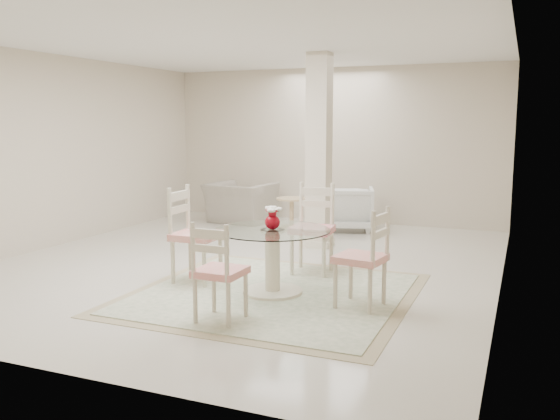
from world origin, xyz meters
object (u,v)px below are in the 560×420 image
at_px(side_table, 292,215).
at_px(dining_chair_west, 190,227).
at_px(dining_chair_north, 314,221).
at_px(dining_chair_east, 367,251).
at_px(dining_table, 273,261).
at_px(column, 319,152).
at_px(armchair_white, 349,208).
at_px(red_vase, 272,218).
at_px(recliner_taupe, 241,203).
at_px(dining_chair_south, 217,265).

bearing_deg(side_table, dining_chair_west, -87.39).
bearing_deg(dining_chair_north, dining_chair_east, -55.28).
height_order(dining_table, dining_chair_west, dining_chair_west).
distance_m(column, dining_chair_east, 2.98).
distance_m(column, dining_table, 2.65).
bearing_deg(dining_chair_north, armchair_white, 92.79).
bearing_deg(column, dining_chair_north, -73.30).
relative_size(column, side_table, 5.14).
height_order(column, dining_chair_east, column).
distance_m(dining_chair_east, dining_chair_west, 2.05).
relative_size(dining_chair_east, dining_chair_west, 0.92).
xyz_separation_m(red_vase, side_table, (-1.18, 3.54, -0.55)).
bearing_deg(dining_table, recliner_taupe, 120.49).
bearing_deg(side_table, dining_chair_east, -58.96).
bearing_deg(dining_chair_south, red_vase, -94.54).
height_order(dining_chair_south, side_table, dining_chair_south).
relative_size(dining_table, dining_chair_west, 1.01).
relative_size(dining_table, dining_chair_south, 1.17).
bearing_deg(dining_chair_south, armchair_white, -86.85).
relative_size(red_vase, dining_chair_north, 0.21).
bearing_deg(recliner_taupe, dining_chair_west, 115.54).
distance_m(recliner_taupe, side_table, 1.14).
distance_m(dining_chair_east, recliner_taupe, 5.15).
bearing_deg(red_vase, dining_chair_south, -95.37).
relative_size(dining_chair_north, side_table, 2.20).
bearing_deg(dining_chair_east, recliner_taupe, -131.63).
bearing_deg(recliner_taupe, dining_chair_east, 136.84).
xyz_separation_m(dining_table, recliner_taupe, (-2.27, 3.86, 0.00)).
relative_size(dining_chair_west, armchair_white, 1.48).
relative_size(dining_chair_east, dining_chair_north, 0.93).
relative_size(recliner_taupe, side_table, 2.04).
relative_size(red_vase, dining_chair_east, 0.22).
relative_size(dining_table, red_vase, 4.92).
height_order(red_vase, dining_chair_west, dining_chair_west).
bearing_deg(column, dining_chair_south, -85.97).
xyz_separation_m(dining_chair_south, recliner_taupe, (-2.18, 4.87, -0.18)).
bearing_deg(recliner_taupe, dining_table, 127.66).
bearing_deg(dining_chair_north, column, 101.90).
distance_m(column, side_table, 1.78).
xyz_separation_m(armchair_white, side_table, (-0.89, -0.32, -0.12)).
bearing_deg(dining_chair_west, side_table, 1.11).
relative_size(recliner_taupe, armchair_white, 1.36).
bearing_deg(red_vase, side_table, 108.42).
height_order(dining_chair_north, dining_chair_west, dining_chair_west).
bearing_deg(dining_chair_west, dining_table, -96.61).
height_order(column, side_table, column).
xyz_separation_m(dining_table, armchair_white, (-0.29, 3.86, 0.01)).
height_order(dining_chair_south, armchair_white, dining_chair_south).
bearing_deg(side_table, red_vase, -71.58).
xyz_separation_m(dining_table, red_vase, (0.00, -0.00, 0.45)).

